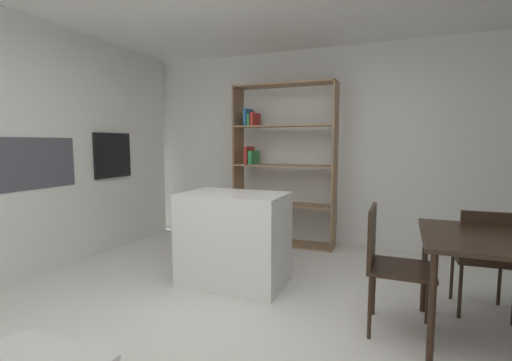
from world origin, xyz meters
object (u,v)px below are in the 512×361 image
Objects in this scene: dining_chair_far at (486,253)px; built_in_oven at (113,155)px; dining_chair_island_side at (387,256)px; dining_table at (503,250)px; kitchen_island at (234,238)px; open_bookshelf at (276,170)px.

built_in_oven is at bearing -7.95° from dining_chair_far.
dining_chair_island_side is at bearing -14.44° from built_in_oven.
built_in_oven reaches higher than dining_chair_island_side.
dining_chair_far reaches higher than dining_table.
built_in_oven is 3.61m from dining_chair_island_side.
kitchen_island is at bearing -14.23° from built_in_oven.
built_in_oven is 0.28× the size of open_bookshelf.
kitchen_island is 2.17m from dining_chair_far.
built_in_oven reaches higher than kitchen_island.
dining_chair_island_side reaches higher than dining_table.
kitchen_island is 0.46× the size of open_bookshelf.
dining_chair_island_side is at bearing 31.83° from dining_chair_far.
built_in_oven reaches higher than dining_table.
dining_table is 0.52m from dining_chair_far.
open_bookshelf is 2.98m from dining_table.
dining_table is (4.15, -0.88, -0.55)m from built_in_oven.
open_bookshelf is 2.18× the size of dining_table.
dining_chair_island_side reaches higher than dining_chair_far.
open_bookshelf is 2.72m from dining_chair_far.
dining_table is (2.25, -1.93, -0.33)m from open_bookshelf.
dining_chair_island_side is 1.05× the size of dining_chair_far.
dining_chair_far is at bearing -55.66° from dining_chair_island_side.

